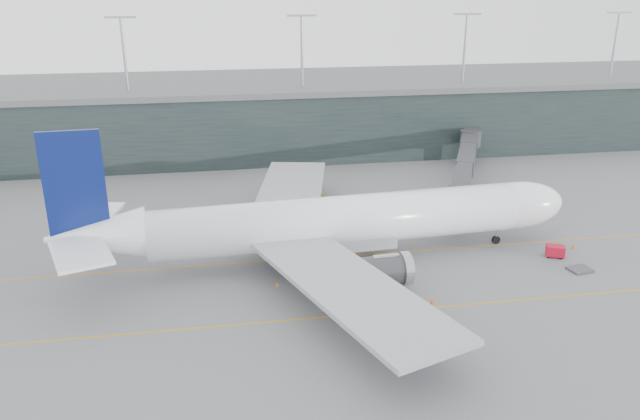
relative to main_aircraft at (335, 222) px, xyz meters
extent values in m
plane|color=#59595E|center=(-1.65, 5.09, -5.53)|extent=(320.00, 320.00, 0.00)
cube|color=#C38912|center=(-1.65, 1.09, -5.52)|extent=(160.00, 0.25, 0.02)
cube|color=#C38912|center=(-1.65, -14.91, -5.52)|extent=(160.00, 0.25, 0.02)
cube|color=#C38912|center=(3.35, 25.09, -5.52)|extent=(0.25, 60.00, 0.02)
cube|color=black|center=(-1.65, 63.09, 1.47)|extent=(240.00, 35.00, 14.00)
cube|color=#545659|center=(-1.65, 63.09, 9.07)|extent=(240.00, 36.00, 1.20)
cylinder|color=#9E9EA3|center=(-31.65, 53.09, 16.47)|extent=(0.60, 0.60, 14.00)
cylinder|color=#9E9EA3|center=(3.35, 53.09, 16.47)|extent=(0.60, 0.60, 14.00)
cylinder|color=#9E9EA3|center=(38.35, 53.09, 16.47)|extent=(0.60, 0.60, 14.00)
cylinder|color=#9E9EA3|center=(73.35, 53.09, 16.47)|extent=(0.60, 0.60, 14.00)
cylinder|color=white|center=(0.50, 0.03, 0.18)|extent=(49.90, 9.95, 6.68)
ellipsoid|color=white|center=(26.84, 1.78, 0.18)|extent=(14.44, 7.60, 6.68)
cone|color=white|center=(-30.14, -2.00, 0.93)|extent=(12.25, 7.18, 6.41)
cube|color=#95989D|center=(-0.58, -0.04, -2.41)|extent=(17.56, 6.52, 2.16)
cube|color=black|center=(30.92, 2.05, 1.25)|extent=(2.58, 3.38, 0.86)
cube|color=#95989D|center=(-1.62, -16.85, -0.90)|extent=(19.71, 32.69, 0.59)
cylinder|color=#36363B|center=(3.33, -10.04, -2.73)|extent=(7.78, 4.26, 3.77)
cube|color=#95989D|center=(-3.83, 16.48, -0.90)|extent=(16.08, 32.59, 0.59)
cylinder|color=#36363B|center=(1.97, 10.39, -2.73)|extent=(7.78, 4.26, 3.77)
cube|color=#091552|center=(-31.76, -2.11, 7.72)|extent=(7.02, 1.00, 12.93)
cube|color=white|center=(-30.83, -7.99, 1.47)|extent=(8.74, 11.09, 0.38)
cube|color=white|center=(-31.61, 3.84, 1.47)|extent=(7.70, 10.66, 0.38)
cylinder|color=black|center=(24.15, 1.60, -4.94)|extent=(1.21, 0.51, 1.19)
cylinder|color=#9E9EA3|center=(24.15, 1.60, -4.13)|extent=(0.32, 0.32, 2.80)
cylinder|color=black|center=(-3.46, -5.41, -4.83)|extent=(1.43, 0.63, 1.40)
cylinder|color=black|center=(-4.15, 4.91, -4.83)|extent=(1.43, 0.63, 1.40)
cube|color=#303036|center=(20.00, 6.45, -0.17)|extent=(4.74, 4.95, 3.00)
cube|color=#303036|center=(23.75, 14.53, -0.17)|extent=(8.31, 13.78, 2.68)
cube|color=#303036|center=(29.63, 27.18, -0.17)|extent=(8.56, 13.90, 2.79)
cube|color=#303036|center=(35.51, 39.83, -0.17)|extent=(8.80, 14.01, 2.90)
cylinder|color=#9E9EA3|center=(24.07, 15.21, -3.49)|extent=(0.54, 0.54, 4.08)
cube|color=#36363B|center=(24.07, 15.21, -5.16)|extent=(2.62, 2.36, 0.75)
cylinder|color=#303036|center=(20.00, 45.59, -0.17)|extent=(4.29, 4.29, 3.22)
cylinder|color=#303036|center=(20.00, 45.59, -3.60)|extent=(1.93, 1.93, 3.86)
cube|color=red|center=(30.16, -4.14, -4.60)|extent=(2.81, 2.33, 1.42)
cylinder|color=black|center=(29.15, -4.32, -5.31)|extent=(0.47, 0.32, 0.44)
cylinder|color=black|center=(30.77, -4.98, -5.31)|extent=(0.47, 0.32, 0.44)
cylinder|color=black|center=(29.56, -3.30, -5.31)|extent=(0.47, 0.32, 0.44)
cylinder|color=black|center=(31.18, -3.96, -5.31)|extent=(0.47, 0.32, 0.44)
cube|color=#3E3D43|center=(31.22, -8.68, -5.36)|extent=(3.22, 2.75, 0.29)
cube|color=#36363B|center=(-6.24, 15.85, -5.38)|extent=(2.51, 2.25, 0.21)
cube|color=silver|center=(-6.24, 15.85, -4.44)|extent=(2.08, 2.02, 1.56)
cube|color=navy|center=(-6.24, 15.85, -3.63)|extent=(2.15, 2.09, 0.08)
cube|color=#36363B|center=(-2.62, 15.75, -5.39)|extent=(2.22, 1.99, 0.19)
cube|color=silver|center=(-2.62, 15.75, -4.56)|extent=(1.84, 1.78, 1.39)
cube|color=navy|center=(-2.62, 15.75, -3.84)|extent=(1.90, 1.84, 0.07)
cube|color=#36363B|center=(-2.91, 14.72, -5.38)|extent=(2.54, 2.32, 0.21)
cube|color=#A0A4AC|center=(-2.91, 14.72, -4.45)|extent=(2.12, 2.06, 1.55)
cube|color=navy|center=(-2.91, 14.72, -3.64)|extent=(2.19, 2.13, 0.08)
cone|color=#E1590C|center=(34.26, -1.95, -5.16)|extent=(0.47, 0.47, 0.75)
cone|color=#D34A0B|center=(9.03, -14.08, -5.19)|extent=(0.43, 0.43, 0.68)
cone|color=#DA4B0C|center=(9.30, 17.36, -5.22)|extent=(0.40, 0.40, 0.63)
cone|color=orange|center=(-8.51, -6.38, -5.21)|extent=(0.40, 0.40, 0.64)
camera|label=1|loc=(-14.93, -75.96, 30.36)|focal=35.00mm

